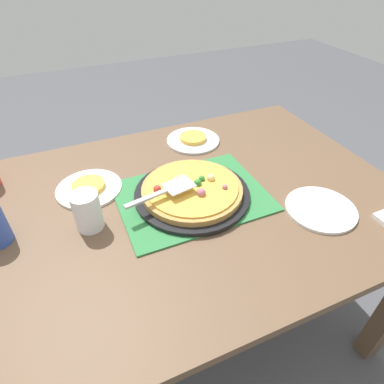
{
  "coord_description": "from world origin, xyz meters",
  "views": [
    {
      "loc": [
        0.33,
        0.76,
        1.43
      ],
      "look_at": [
        0.0,
        0.0,
        0.77
      ],
      "focal_mm": 30.23,
      "sensor_mm": 36.0,
      "label": 1
    }
  ],
  "objects_px": {
    "plate_near_left": "(193,140)",
    "pizza_pan": "(192,194)",
    "cup_far": "(87,211)",
    "pizza": "(192,189)",
    "plate_side": "(321,209)",
    "served_slice_left": "(193,138)",
    "pizza_server": "(166,191)",
    "served_slice_right": "(88,186)",
    "plate_far_right": "(89,189)"
  },
  "relations": [
    {
      "from": "plate_far_right",
      "to": "pizza_server",
      "type": "distance_m",
      "value": 0.29
    },
    {
      "from": "plate_far_right",
      "to": "pizza_server",
      "type": "relative_size",
      "value": 0.94
    },
    {
      "from": "plate_far_right",
      "to": "served_slice_right",
      "type": "xyz_separation_m",
      "value": [
        0.0,
        0.0,
        0.01
      ]
    },
    {
      "from": "pizza_server",
      "to": "cup_far",
      "type": "bearing_deg",
      "value": -2.85
    },
    {
      "from": "pizza",
      "to": "pizza_pan",
      "type": "bearing_deg",
      "value": -21.63
    },
    {
      "from": "pizza_pan",
      "to": "plate_far_right",
      "type": "relative_size",
      "value": 1.73
    },
    {
      "from": "cup_far",
      "to": "pizza",
      "type": "bearing_deg",
      "value": -178.82
    },
    {
      "from": "plate_near_left",
      "to": "served_slice_right",
      "type": "bearing_deg",
      "value": 19.41
    },
    {
      "from": "pizza_pan",
      "to": "plate_side",
      "type": "relative_size",
      "value": 1.73
    },
    {
      "from": "pizza_server",
      "to": "plate_far_right",
      "type": "bearing_deg",
      "value": -42.29
    },
    {
      "from": "plate_side",
      "to": "pizza_pan",
      "type": "bearing_deg",
      "value": -32.73
    },
    {
      "from": "plate_near_left",
      "to": "served_slice_left",
      "type": "height_order",
      "value": "served_slice_left"
    },
    {
      "from": "served_slice_right",
      "to": "cup_far",
      "type": "height_order",
      "value": "cup_far"
    },
    {
      "from": "pizza_pan",
      "to": "cup_far",
      "type": "bearing_deg",
      "value": 1.19
    },
    {
      "from": "plate_near_left",
      "to": "pizza_server",
      "type": "relative_size",
      "value": 0.94
    },
    {
      "from": "plate_near_left",
      "to": "served_slice_right",
      "type": "distance_m",
      "value": 0.48
    },
    {
      "from": "plate_near_left",
      "to": "pizza_server",
      "type": "height_order",
      "value": "pizza_server"
    },
    {
      "from": "plate_near_left",
      "to": "served_slice_left",
      "type": "distance_m",
      "value": 0.01
    },
    {
      "from": "plate_near_left",
      "to": "plate_side",
      "type": "height_order",
      "value": "same"
    },
    {
      "from": "pizza_pan",
      "to": "pizza",
      "type": "distance_m",
      "value": 0.02
    },
    {
      "from": "pizza_pan",
      "to": "served_slice_left",
      "type": "height_order",
      "value": "served_slice_left"
    },
    {
      "from": "plate_side",
      "to": "served_slice_left",
      "type": "xyz_separation_m",
      "value": [
        0.2,
        -0.56,
        0.01
      ]
    },
    {
      "from": "pizza",
      "to": "plate_near_left",
      "type": "height_order",
      "value": "pizza"
    },
    {
      "from": "cup_far",
      "to": "pizza_server",
      "type": "distance_m",
      "value": 0.24
    },
    {
      "from": "plate_far_right",
      "to": "served_slice_left",
      "type": "height_order",
      "value": "served_slice_left"
    },
    {
      "from": "pizza",
      "to": "plate_far_right",
      "type": "relative_size",
      "value": 1.5
    },
    {
      "from": "pizza_pan",
      "to": "cup_far",
      "type": "xyz_separation_m",
      "value": [
        0.33,
        0.01,
        0.05
      ]
    },
    {
      "from": "plate_far_right",
      "to": "served_slice_left",
      "type": "distance_m",
      "value": 0.48
    },
    {
      "from": "served_slice_right",
      "to": "pizza_server",
      "type": "xyz_separation_m",
      "value": [
        -0.21,
        0.19,
        0.05
      ]
    },
    {
      "from": "pizza_pan",
      "to": "plate_far_right",
      "type": "distance_m",
      "value": 0.35
    },
    {
      "from": "pizza",
      "to": "plate_near_left",
      "type": "bearing_deg",
      "value": -114.04
    },
    {
      "from": "pizza_pan",
      "to": "plate_side",
      "type": "bearing_deg",
      "value": 147.27
    },
    {
      "from": "served_slice_right",
      "to": "cup_far",
      "type": "distance_m",
      "value": 0.19
    },
    {
      "from": "pizza",
      "to": "pizza_server",
      "type": "bearing_deg",
      "value": 10.92
    },
    {
      "from": "pizza_pan",
      "to": "plate_near_left",
      "type": "bearing_deg",
      "value": -114.07
    },
    {
      "from": "plate_near_left",
      "to": "pizza_pan",
      "type": "bearing_deg",
      "value": 65.93
    },
    {
      "from": "pizza_pan",
      "to": "served_slice_right",
      "type": "xyz_separation_m",
      "value": [
        0.31,
        -0.17,
        0.01
      ]
    },
    {
      "from": "plate_side",
      "to": "pizza_server",
      "type": "relative_size",
      "value": 0.94
    },
    {
      "from": "plate_near_left",
      "to": "pizza_server",
      "type": "xyz_separation_m",
      "value": [
        0.25,
        0.35,
        0.06
      ]
    },
    {
      "from": "served_slice_right",
      "to": "plate_near_left",
      "type": "bearing_deg",
      "value": -160.59
    },
    {
      "from": "served_slice_left",
      "to": "pizza_server",
      "type": "height_order",
      "value": "pizza_server"
    },
    {
      "from": "pizza",
      "to": "plate_far_right",
      "type": "bearing_deg",
      "value": -29.45
    },
    {
      "from": "plate_far_right",
      "to": "cup_far",
      "type": "relative_size",
      "value": 1.83
    },
    {
      "from": "pizza_pan",
      "to": "plate_near_left",
      "type": "height_order",
      "value": "pizza_pan"
    },
    {
      "from": "plate_side",
      "to": "plate_far_right",
      "type": "bearing_deg",
      "value": -31.22
    },
    {
      "from": "plate_far_right",
      "to": "served_slice_left",
      "type": "xyz_separation_m",
      "value": [
        -0.46,
        -0.16,
        0.01
      ]
    },
    {
      "from": "pizza",
      "to": "cup_far",
      "type": "height_order",
      "value": "cup_far"
    },
    {
      "from": "plate_side",
      "to": "cup_far",
      "type": "bearing_deg",
      "value": -17.66
    },
    {
      "from": "plate_side",
      "to": "cup_far",
      "type": "relative_size",
      "value": 1.83
    },
    {
      "from": "pizza_pan",
      "to": "pizza_server",
      "type": "height_order",
      "value": "pizza_server"
    }
  ]
}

